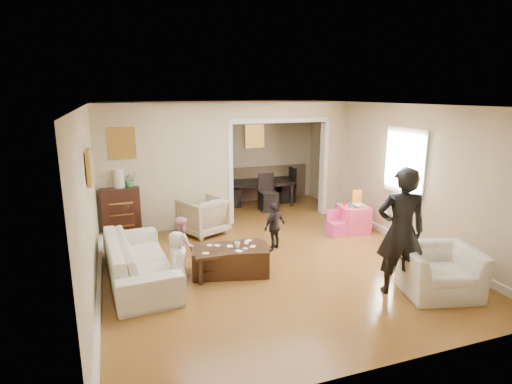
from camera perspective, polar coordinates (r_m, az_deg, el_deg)
name	(u,v)px	position (r m, az deg, el deg)	size (l,w,h in m)	color
floor	(260,251)	(7.55, 0.51, -8.11)	(7.00, 7.00, 0.00)	olive
partition_left	(166,168)	(8.59, -12.32, 3.26)	(2.75, 0.18, 2.60)	#BDAD8A
partition_right	(333,158)	(9.82, 10.60, 4.60)	(0.55, 0.18, 2.60)	#BDAD8A
partition_header	(279,110)	(9.10, 3.24, 11.24)	(2.22, 0.18, 0.35)	#BDAD8A
window_pane	(405,161)	(8.14, 19.98, 3.99)	(0.03, 0.95, 1.10)	white
framed_art_partition	(122,143)	(8.35, -18.08, 6.44)	(0.45, 0.03, 0.55)	brown
framed_art_sofa_wall	(89,167)	(6.08, -22.14, 3.23)	(0.03, 0.55, 0.40)	brown
framed_art_alcove	(254,136)	(10.68, -0.23, 7.70)	(0.45, 0.03, 0.55)	brown
sofa	(139,259)	(6.57, -15.86, -8.93)	(2.25, 0.88, 0.66)	beige
armchair_back	(203,216)	(8.38, -7.35, -3.30)	(0.80, 0.82, 0.75)	tan
armchair_front	(438,271)	(6.47, 23.92, -9.94)	(1.03, 0.90, 0.67)	beige
dresser	(121,212)	(8.56, -18.14, -2.65)	(0.72, 0.41, 1.00)	#32180F
table_lamp	(119,178)	(8.41, -18.47, 1.80)	(0.22, 0.22, 0.36)	beige
potted_plant	(130,179)	(8.42, -17.10, 1.72)	(0.27, 0.24, 0.30)	#397B37
coffee_table	(230,260)	(6.58, -3.56, -9.42)	(1.17, 0.59, 0.44)	#392012
coffee_cup	(237,245)	(6.47, -2.61, -7.31)	(0.10, 0.10, 0.09)	white
play_table	(353,219)	(8.70, 13.28, -3.62)	(0.57, 0.57, 0.55)	#FF4374
cereal_box	(356,197)	(8.73, 13.74, -0.70)	(0.20, 0.07, 0.30)	yellow
cyan_cup	(351,205)	(8.52, 13.00, -1.78)	(0.08, 0.08, 0.08)	teal
toy_block	(345,204)	(8.65, 12.29, -1.61)	(0.08, 0.06, 0.05)	red
play_bowl	(359,206)	(8.55, 14.10, -1.87)	(0.23, 0.23, 0.06)	white
dining_table	(259,192)	(10.57, 0.46, -0.06)	(1.72, 0.96, 0.60)	black
adult_person	(401,231)	(6.07, 19.41, -5.18)	(0.67, 0.44, 1.83)	black
child_kneel_a	(177,259)	(6.21, -10.85, -9.09)	(0.41, 0.27, 0.84)	white
child_kneel_b	(182,245)	(6.63, -10.18, -7.23)	(0.44, 0.35, 0.92)	pink
child_toddler	(275,226)	(7.49, 2.59, -4.75)	(0.51, 0.21, 0.87)	black
craft_papers	(233,247)	(6.51, -3.27, -7.57)	(0.90, 0.52, 0.00)	white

